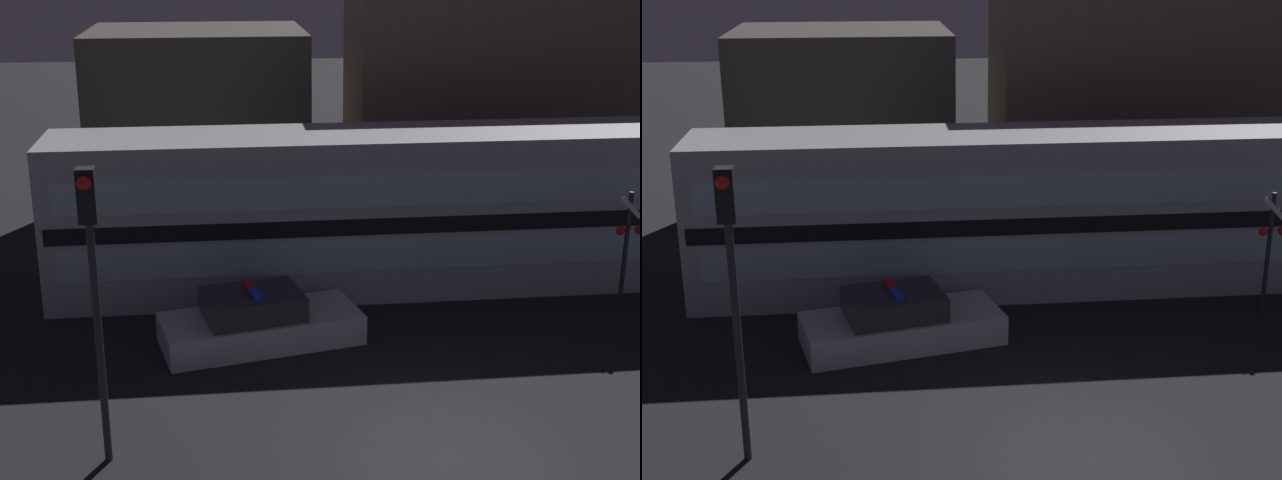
% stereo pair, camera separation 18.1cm
% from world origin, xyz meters
% --- Properties ---
extents(ground_plane, '(120.00, 120.00, 0.00)m').
position_xyz_m(ground_plane, '(0.00, 0.00, 0.00)').
color(ground_plane, black).
extents(train, '(16.54, 2.86, 4.13)m').
position_xyz_m(train, '(0.19, 8.76, 2.07)').
color(train, '#B7BABF').
rests_on(train, ground_plane).
extents(police_car, '(4.76, 2.76, 1.36)m').
position_xyz_m(police_car, '(-2.95, 5.40, 0.50)').
color(police_car, silver).
rests_on(police_car, ground_plane).
extents(crossing_signal_near, '(0.68, 0.28, 3.07)m').
position_xyz_m(crossing_signal_near, '(6.00, 6.15, 1.78)').
color(crossing_signal_near, '#2D2D33').
rests_on(crossing_signal_near, ground_plane).
extents(traffic_light_corner, '(0.30, 0.46, 5.28)m').
position_xyz_m(traffic_light_corner, '(-5.83, 0.79, 3.63)').
color(traffic_light_corner, '#2D2D33').
rests_on(traffic_light_corner, ground_plane).
extents(building_left, '(6.97, 5.97, 6.07)m').
position_xyz_m(building_left, '(-4.31, 16.76, 3.04)').
color(building_left, '#47423D').
rests_on(building_left, ground_plane).
extents(building_center, '(11.20, 4.19, 8.23)m').
position_xyz_m(building_center, '(6.29, 15.58, 4.12)').
color(building_center, '#726656').
rests_on(building_center, ground_plane).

